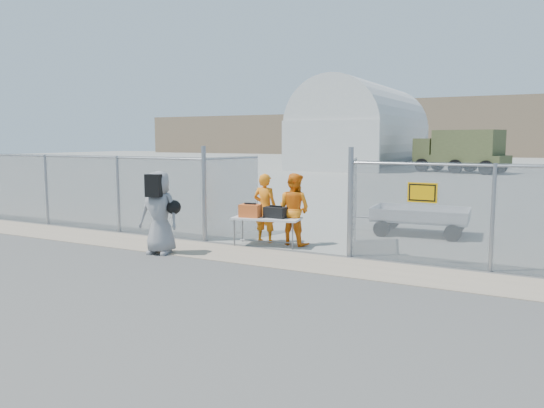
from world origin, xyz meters
The scene contains 13 objects.
ground centered at (0.00, 0.00, 0.00)m, with size 160.00×160.00×0.00m, color #444444.
tarmac_inside centered at (0.00, 42.00, 0.01)m, with size 160.00×80.00×0.01m, color gray.
dirt_strip centered at (0.00, 1.00, 0.01)m, with size 44.00×1.60×0.01m, color tan.
chain_link_fence centered at (0.00, 2.00, 1.10)m, with size 40.00×0.20×2.20m, color gray, non-canonical shape.
quonset_hangar centered at (-10.00, 40.00, 4.00)m, with size 9.00×18.00×8.00m, color silver, non-canonical shape.
folding_table centered at (-0.25, 2.19, 0.36)m, with size 1.70×0.71×0.72m, color silver, non-canonical shape.
orange_bag centered at (-0.65, 2.07, 0.88)m, with size 0.51×0.34×0.32m, color orange.
black_duffel centered at (-0.04, 2.27, 0.86)m, with size 0.56×0.33×0.27m, color black.
security_worker_left centered at (-0.52, 2.60, 0.90)m, with size 0.66×0.43×1.80m, color orange.
security_worker_right centered at (0.29, 2.65, 0.91)m, with size 0.89×0.69×1.83m, color orange.
visitor centered at (-2.05, 0.25, 0.97)m, with size 0.95×0.62×1.95m, color gray.
utility_trailer centered at (2.82, 5.57, 0.41)m, with size 3.39×1.75×0.82m, color silver, non-canonical shape.
military_truck centered at (-0.39, 35.16, 1.69)m, with size 7.09×2.62×3.38m, color #474E2B, non-canonical shape.
Camera 1 is at (5.96, -9.36, 2.68)m, focal length 35.00 mm.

